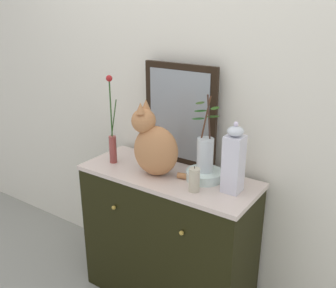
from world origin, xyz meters
TOP-DOWN VIEW (x-y plane):
  - wall_back at (0.00, 0.28)m, footprint 4.40×0.08m
  - sideboard at (0.00, -0.00)m, footprint 1.03×0.43m
  - mirror_leaning at (-0.04, 0.18)m, footprint 0.47×0.03m
  - cat_sitting at (-0.06, -0.04)m, footprint 0.44×0.22m
  - vase_slim_green at (-0.37, -0.04)m, footprint 0.07×0.04m
  - bowl_porcelain at (0.20, 0.06)m, footprint 0.20×0.20m
  - vase_glass_clear at (0.20, 0.06)m, footprint 0.16×0.13m
  - jar_lidded_porcelain at (0.38, 0.01)m, footprint 0.09×0.09m
  - candle_pillar at (0.22, -0.10)m, footprint 0.06×0.06m

SIDE VIEW (x-z plane):
  - sideboard at x=0.00m, z-range 0.00..0.84m
  - bowl_porcelain at x=0.20m, z-range 0.84..0.89m
  - candle_pillar at x=0.22m, z-range 0.84..0.97m
  - vase_slim_green at x=-0.37m, z-range 0.73..1.26m
  - vase_glass_clear at x=0.20m, z-range 0.79..1.22m
  - jar_lidded_porcelain at x=0.38m, z-range 0.83..1.20m
  - cat_sitting at x=-0.06m, z-range 0.81..1.22m
  - mirror_leaning at x=-0.04m, z-range 0.84..1.43m
  - wall_back at x=0.00m, z-range 0.00..2.60m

